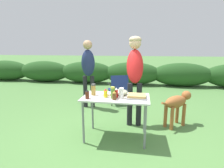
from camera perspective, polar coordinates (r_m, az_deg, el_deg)
name	(u,v)px	position (r m, az deg, el deg)	size (l,w,h in m)	color
ground_plane	(116,137)	(3.20, 1.23, -16.99)	(60.00, 60.00, 0.00)	#4C7A3D
shrub_hedge	(132,73)	(7.42, 6.52, 3.45)	(14.40, 0.90, 0.94)	#234C1E
folding_table	(116,101)	(2.94, 1.29, -5.58)	(1.10, 0.64, 0.74)	silver
food_tray	(137,96)	(2.86, 8.10, -4.00)	(0.33, 0.27, 0.06)	#9E9EA3
plate_stack	(106,94)	(3.01, -1.97, -3.23)	(0.20, 0.20, 0.04)	white
mixing_bowl	(120,92)	(3.01, 2.75, -2.67)	(0.26, 0.26, 0.10)	#ADBC99
paper_cup_stack	(121,93)	(2.82, 3.04, -2.95)	(0.08, 0.08, 0.17)	white
ketchup_bottle	(116,93)	(2.84, 1.36, -2.89)	(0.06, 0.06, 0.17)	red
mustard_bottle	(106,93)	(2.86, -2.11, -3.02)	(0.06, 0.06, 0.15)	yellow
relish_jar	(113,93)	(2.80, 0.26, -2.85)	(0.07, 0.07, 0.19)	olive
beer_bottle	(114,96)	(2.73, 0.78, -3.80)	(0.06, 0.06, 0.14)	brown
spice_jar	(93,90)	(3.00, -6.08, -1.83)	(0.08, 0.08, 0.20)	#B2893D
bbq_sauce_bottle	(87,94)	(2.81, -8.09, -3.37)	(0.06, 0.06, 0.15)	#562314
standing_person_in_olive_jacket	(135,68)	(3.50, 7.47, 5.22)	(0.37, 0.51, 1.76)	black
standing_person_in_red_jacket	(88,67)	(4.48, -7.78, 5.49)	(0.37, 0.29, 1.72)	black
dog	(177,103)	(3.68, 20.54, -5.84)	(0.68, 0.62, 0.68)	#9E5B2D
camp_chair_green_behind_table	(118,88)	(4.73, 2.08, -1.30)	(0.65, 0.72, 0.83)	navy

